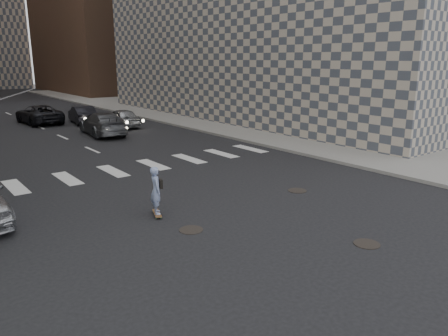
% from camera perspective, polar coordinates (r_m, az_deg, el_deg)
% --- Properties ---
extents(ground, '(160.00, 160.00, 0.00)m').
position_cam_1_polar(ground, '(13.10, 6.01, -7.63)').
color(ground, black).
rests_on(ground, ground).
extents(sidewalk_right, '(13.00, 80.00, 0.15)m').
position_cam_1_polar(sidewalk_right, '(37.10, 1.07, 6.79)').
color(sidewalk_right, gray).
rests_on(sidewalk_right, ground).
extents(manhole_a, '(0.70, 0.70, 0.02)m').
position_cam_1_polar(manhole_a, '(12.48, 18.14, -9.40)').
color(manhole_a, black).
rests_on(manhole_a, ground).
extents(manhole_b, '(0.70, 0.70, 0.02)m').
position_cam_1_polar(manhole_b, '(12.82, -4.33, -8.05)').
color(manhole_b, black).
rests_on(manhole_b, ground).
extents(manhole_c, '(0.70, 0.70, 0.02)m').
position_cam_1_polar(manhole_c, '(16.65, 9.55, -2.92)').
color(manhole_c, black).
rests_on(manhole_c, ground).
extents(skateboarder, '(0.53, 0.82, 1.60)m').
position_cam_1_polar(skateboarder, '(13.81, -8.84, -2.89)').
color(skateboarder, brown).
rests_on(skateboarder, ground).
extents(traffic_car_b, '(2.58, 5.24, 1.46)m').
position_cam_1_polar(traffic_car_b, '(29.36, -15.57, 5.60)').
color(traffic_car_b, '#4F5156').
rests_on(traffic_car_b, ground).
extents(traffic_car_c, '(2.60, 5.17, 1.40)m').
position_cam_1_polar(traffic_car_c, '(36.14, -23.04, 6.47)').
color(traffic_car_c, black).
rests_on(traffic_car_c, ground).
extents(traffic_car_d, '(1.67, 3.95, 1.33)m').
position_cam_1_polar(traffic_car_d, '(32.43, -13.26, 6.40)').
color(traffic_car_d, '#A5A7AC').
rests_on(traffic_car_d, ground).
extents(traffic_car_e, '(1.98, 4.25, 1.35)m').
position_cam_1_polar(traffic_car_e, '(35.01, -18.01, 6.65)').
color(traffic_car_e, black).
rests_on(traffic_car_e, ground).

